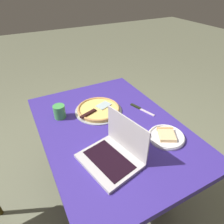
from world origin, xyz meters
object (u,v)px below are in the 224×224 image
dining_table (111,135)px  pizza_tray (99,109)px  pizza_plate (166,136)px  drink_cup (59,112)px  laptop (114,152)px  table_knife (140,109)px

dining_table → pizza_tray: size_ratio=3.55×
pizza_plate → dining_table: bearing=-136.1°
pizza_plate → drink_cup: (-0.50, -0.50, 0.03)m
laptop → pizza_plate: size_ratio=1.58×
pizza_plate → table_knife: (-0.33, 0.04, -0.01)m
laptop → table_knife: 0.51m
dining_table → laptop: laptop is taller
dining_table → laptop: (0.25, -0.11, 0.12)m
pizza_tray → table_knife: (0.12, 0.27, -0.01)m
pizza_tray → table_knife: size_ratio=1.65×
table_knife → dining_table: bearing=-74.0°
laptop → table_knife: size_ratio=1.69×
pizza_tray → drink_cup: 0.27m
dining_table → table_knife: bearing=106.0°
dining_table → drink_cup: bearing=-133.5°
laptop → pizza_tray: size_ratio=1.03×
dining_table → laptop: 0.30m
table_knife → drink_cup: (-0.17, -0.54, 0.04)m
dining_table → pizza_tray: 0.21m
pizza_plate → table_knife: bearing=173.8°
dining_table → table_knife: size_ratio=5.86×
dining_table → pizza_plate: (0.25, 0.24, 0.09)m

